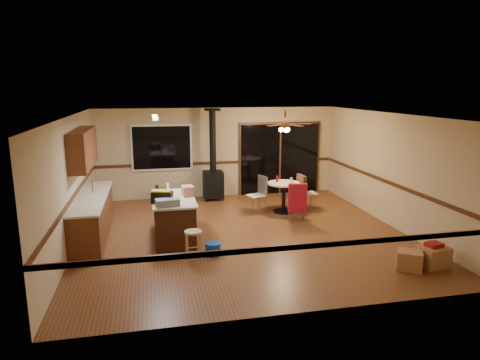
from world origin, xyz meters
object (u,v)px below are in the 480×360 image
object	(u,v)px
dining_table	(284,192)
box_corner_b	(409,260)
toolbox_grey	(167,202)
chair_left	(260,190)
wood_stove	(213,175)
box_under_window	(164,195)
box_corner_a	(433,256)
chair_near	(297,198)
toolbox_black	(162,197)
kitchen_island	(174,218)
chair_right	(302,188)
blue_bucket	(213,249)
bar_stool	(193,246)

from	to	relation	value
dining_table	box_corner_b	xyz separation A→B (m)	(1.09, -3.90, -0.36)
toolbox_grey	chair_left	world-z (taller)	toolbox_grey
wood_stove	box_under_window	distance (m)	1.49
box_corner_a	dining_table	bearing A→B (deg)	112.28
chair_near	box_corner_a	world-z (taller)	chair_near
chair_near	toolbox_black	bearing A→B (deg)	-164.18
toolbox_grey	chair_near	world-z (taller)	toolbox_grey
box_under_window	kitchen_island	bearing A→B (deg)	-88.35
toolbox_black	box_corner_a	bearing A→B (deg)	-23.91
chair_right	box_corner_a	world-z (taller)	chair_right
dining_table	box_under_window	size ratio (longest dim) A/B	1.75
dining_table	chair_left	bearing A→B (deg)	167.36
chair_right	box_corner_b	world-z (taller)	chair_right
wood_stove	box_under_window	world-z (taller)	wood_stove
toolbox_black	dining_table	world-z (taller)	toolbox_black
toolbox_black	blue_bucket	xyz separation A→B (m)	(0.91, -0.74, -0.89)
wood_stove	box_under_window	xyz separation A→B (m)	(-1.39, 0.05, -0.54)
dining_table	toolbox_black	bearing A→B (deg)	-150.33
chair_left	box_under_window	world-z (taller)	chair_left
bar_stool	blue_bucket	bearing A→B (deg)	28.20
toolbox_black	blue_bucket	bearing A→B (deg)	-39.25
box_corner_b	chair_near	bearing A→B (deg)	108.90
wood_stove	chair_right	distance (m)	2.64
bar_stool	blue_bucket	distance (m)	0.48
kitchen_island	chair_near	xyz separation A→B (m)	(2.95, 0.55, 0.14)
wood_stove	dining_table	bearing A→B (deg)	-45.67
blue_bucket	box_under_window	size ratio (longest dim) A/B	0.62
toolbox_grey	toolbox_black	world-z (taller)	toolbox_black
chair_near	box_under_window	world-z (taller)	chair_near
toolbox_black	blue_bucket	world-z (taller)	toolbox_black
toolbox_black	blue_bucket	size ratio (longest dim) A/B	1.39
toolbox_grey	box_corner_a	bearing A→B (deg)	-21.52
chair_left	dining_table	bearing A→B (deg)	-12.64
bar_stool	box_corner_a	xyz separation A→B (m)	(4.20, -1.13, -0.11)
chair_left	chair_near	distance (m)	1.21
toolbox_grey	blue_bucket	distance (m)	1.27
chair_left	chair_right	bearing A→B (deg)	-4.90
bar_stool	chair_left	bearing A→B (deg)	54.94
chair_right	blue_bucket	bearing A→B (deg)	-136.89
wood_stove	chair_near	xyz separation A→B (m)	(1.65, -2.50, -0.13)
blue_bucket	chair_right	distance (m)	3.77
toolbox_black	chair_left	bearing A→B (deg)	37.19
bar_stool	chair_left	size ratio (longest dim) A/B	1.14
wood_stove	toolbox_grey	bearing A→B (deg)	-111.46
toolbox_black	box_corner_b	world-z (taller)	toolbox_black
kitchen_island	chair_near	bearing A→B (deg)	10.49
kitchen_island	box_under_window	distance (m)	3.11
kitchen_island	bar_stool	size ratio (longest dim) A/B	2.86
wood_stove	box_corner_a	world-z (taller)	wood_stove
chair_near	bar_stool	bearing A→B (deg)	-145.22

